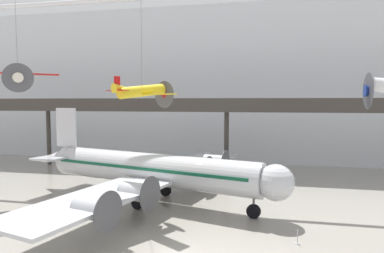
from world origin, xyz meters
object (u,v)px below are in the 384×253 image
stanchion_barrier (297,239)px  suspended_plane_yellow_lowwing (142,91)px  airliner_silver_main (149,170)px  suspended_plane_red_highwing (18,78)px

stanchion_barrier → suspended_plane_yellow_lowwing: bearing=164.0°
suspended_plane_yellow_lowwing → stanchion_barrier: 18.17m
suspended_plane_yellow_lowwing → stanchion_barrier: size_ratio=11.95×
airliner_silver_main → suspended_plane_red_highwing: size_ratio=3.04×
suspended_plane_red_highwing → suspended_plane_yellow_lowwing: 14.06m
airliner_silver_main → suspended_plane_red_highwing: (-13.14, -3.02, 9.63)m
airliner_silver_main → suspended_plane_red_highwing: bearing=-151.8°
airliner_silver_main → stanchion_barrier: (14.47, -8.04, -3.15)m
suspended_plane_red_highwing → suspended_plane_yellow_lowwing: (13.94, -1.09, -1.47)m
suspended_plane_red_highwing → stanchion_barrier: (27.61, -5.02, -12.78)m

